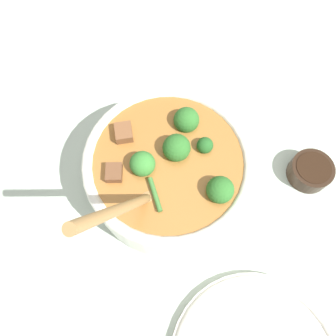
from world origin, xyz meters
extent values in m
plane|color=#ADBCAD|center=(0.00, 0.00, 0.00)|extent=(4.00, 4.00, 0.00)
cylinder|color=white|center=(0.00, 0.00, 0.05)|extent=(0.25, 0.25, 0.09)
torus|color=white|center=(0.00, 0.00, 0.09)|extent=(0.25, 0.25, 0.02)
cylinder|color=#9E662D|center=(0.00, 0.00, 0.06)|extent=(0.23, 0.23, 0.06)
sphere|color=#387F33|center=(0.04, -0.01, 0.10)|extent=(0.04, 0.04, 0.04)
cylinder|color=#6B9956|center=(0.04, -0.01, 0.08)|extent=(0.01, 0.01, 0.02)
sphere|color=#2D6B28|center=(-0.04, 0.08, 0.10)|extent=(0.04, 0.04, 0.04)
cylinder|color=#6B9956|center=(-0.04, 0.08, 0.07)|extent=(0.01, 0.01, 0.02)
sphere|color=#235B23|center=(-0.06, 0.01, 0.10)|extent=(0.02, 0.02, 0.02)
cylinder|color=#6B9956|center=(-0.06, 0.01, 0.08)|extent=(0.01, 0.01, 0.01)
sphere|color=#2D6B28|center=(-0.05, -0.04, 0.10)|extent=(0.04, 0.04, 0.04)
cylinder|color=#6B9956|center=(-0.05, -0.04, 0.07)|extent=(0.01, 0.01, 0.02)
sphere|color=#2D6B28|center=(-0.02, -0.01, 0.10)|extent=(0.04, 0.04, 0.04)
cylinder|color=#6B9956|center=(-0.02, -0.01, 0.07)|extent=(0.01, 0.01, 0.02)
cube|color=brown|center=(0.08, -0.02, 0.10)|extent=(0.03, 0.03, 0.02)
cube|color=brown|center=(0.04, -0.07, 0.10)|extent=(0.03, 0.04, 0.02)
cylinder|color=#3D7533|center=(0.04, 0.04, 0.10)|extent=(0.02, 0.05, 0.01)
ellipsoid|color=#A87A47|center=(0.05, 0.03, 0.09)|extent=(0.04, 0.03, 0.01)
cylinder|color=#A87A47|center=(0.09, 0.06, 0.19)|extent=(0.10, 0.07, 0.20)
cylinder|color=black|center=(-0.22, 0.11, 0.02)|extent=(0.07, 0.07, 0.03)
cylinder|color=black|center=(-0.22, 0.11, 0.03)|extent=(0.06, 0.06, 0.01)
camera|label=1|loc=(0.09, 0.17, 0.53)|focal=35.00mm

